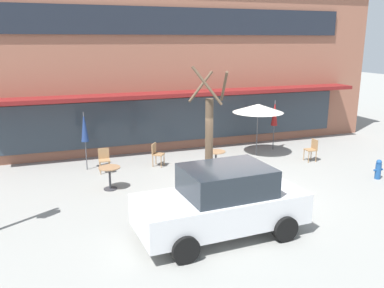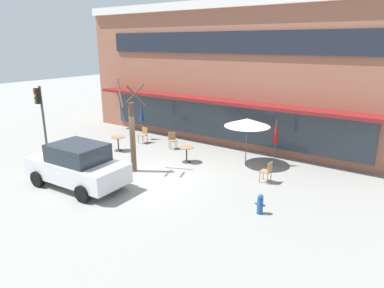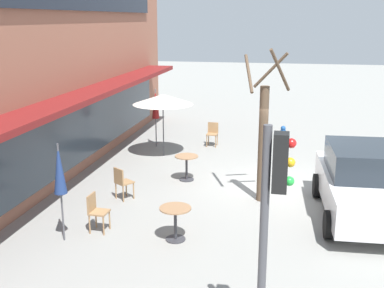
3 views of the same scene
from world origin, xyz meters
name	(u,v)px [view 3 (image 3 of 3)]	position (x,y,z in m)	size (l,w,h in m)	color
ground_plane	(271,188)	(0.00, 0.00, 0.00)	(80.00, 80.00, 0.00)	gray
cafe_table_near_wall	(175,218)	(-3.82, 1.94, 0.52)	(0.70, 0.70, 0.76)	#333338
cafe_table_streetside	(187,164)	(0.19, 2.55, 0.52)	(0.70, 0.70, 0.76)	#333338
patio_umbrella_green_folded	(163,99)	(2.63, 3.90, 2.02)	(2.10, 2.10, 2.20)	#4C4C51
patio_umbrella_cream_folded	(156,104)	(3.80, 4.50, 1.63)	(0.28, 0.28, 2.20)	#4C4C51
patio_umbrella_corner_open	(59,170)	(-4.32, 4.34, 1.63)	(0.28, 0.28, 2.20)	#4C4C51
cafe_chair_0	(96,210)	(-3.74, 3.81, 0.53)	(0.42, 0.42, 0.89)	#9E754C
cafe_chair_1	(213,132)	(4.34, 2.42, 0.53)	(0.41, 0.41, 0.89)	#9E754C
cafe_chair_2	(122,181)	(-1.72, 3.90, 0.53)	(0.56, 0.56, 0.89)	#9E754C
parked_sedan	(362,183)	(-1.68, -2.21, 0.88)	(4.29, 2.18, 1.76)	silver
street_tree	(263,136)	(-1.03, 0.24, 1.77)	(1.20, 1.22, 4.05)	brown
traffic_light_pole	(272,205)	(-7.12, -0.20, 2.30)	(0.26, 0.44, 3.40)	#47474C
fire_hydrant	(283,135)	(5.21, -0.22, 0.35)	(0.36, 0.20, 0.71)	#1E4C8C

